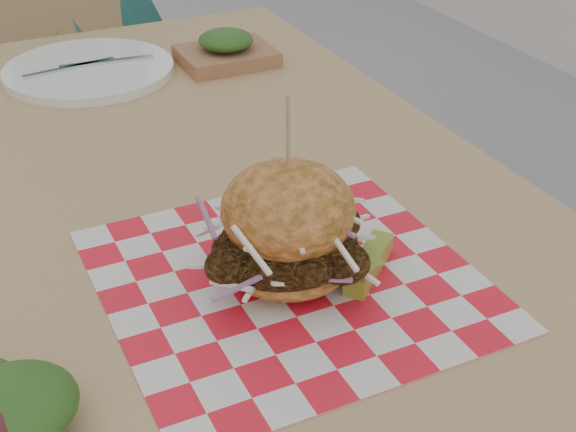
{
  "coord_description": "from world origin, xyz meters",
  "views": [
    {
      "loc": [
        -0.4,
        -0.79,
        1.23
      ],
      "look_at": [
        -0.12,
        -0.19,
        0.82
      ],
      "focal_mm": 50.0,
      "sensor_mm": 36.0,
      "label": 1
    }
  ],
  "objects": [
    {
      "name": "patio_table",
      "position": [
        -0.16,
        0.06,
        0.67
      ],
      "size": [
        0.8,
        1.2,
        0.75
      ],
      "color": "tan",
      "rests_on": "ground"
    },
    {
      "name": "paper_liner",
      "position": [
        -0.12,
        -0.19,
        0.75
      ],
      "size": [
        0.36,
        0.36,
        0.0
      ],
      "primitive_type": "cube",
      "color": "red",
      "rests_on": "patio_table"
    },
    {
      "name": "place_setting",
      "position": [
        -0.16,
        0.45,
        0.76
      ],
      "size": [
        0.27,
        0.27,
        0.02
      ],
      "color": "white",
      "rests_on": "patio_table"
    },
    {
      "name": "sandwich",
      "position": [
        -0.12,
        -0.19,
        0.81
      ],
      "size": [
        0.17,
        0.17,
        0.2
      ],
      "color": "orange",
      "rests_on": "paper_liner"
    },
    {
      "name": "kraft_tray",
      "position": [
        0.06,
        0.4,
        0.77
      ],
      "size": [
        0.15,
        0.12,
        0.06
      ],
      "color": "#946343",
      "rests_on": "patio_table"
    },
    {
      "name": "pickle_spear",
      "position": [
        -0.04,
        -0.22,
        0.76
      ],
      "size": [
        0.09,
        0.08,
        0.02
      ],
      "primitive_type": "cube",
      "rotation": [
        0.0,
        0.0,
        0.72
      ],
      "color": "#929D2D",
      "rests_on": "paper_liner"
    },
    {
      "name": "patio_chair",
      "position": [
        -0.16,
        0.97,
        0.55
      ],
      "size": [
        0.43,
        0.44,
        0.95
      ],
      "rotation": [
        0.0,
        0.0,
        0.02
      ],
      "color": "tan",
      "rests_on": "ground"
    }
  ]
}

